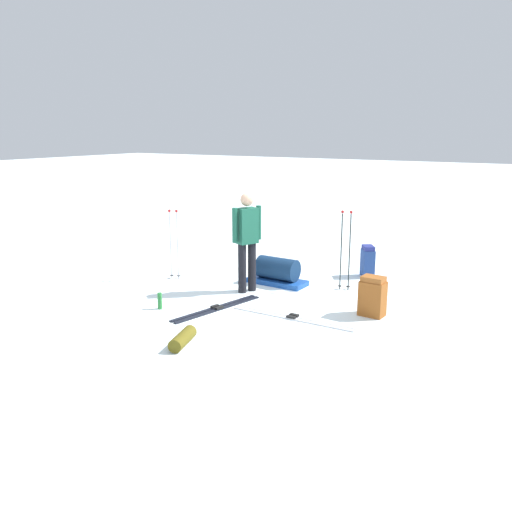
{
  "coord_description": "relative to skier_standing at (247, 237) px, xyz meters",
  "views": [
    {
      "loc": [
        -4.38,
        7.33,
        2.73
      ],
      "look_at": [
        0.0,
        0.0,
        0.7
      ],
      "focal_mm": 37.58,
      "sensor_mm": 36.0,
      "label": 1
    }
  ],
  "objects": [
    {
      "name": "ski_pair_far",
      "position": [
        -1.29,
        0.8,
        -0.94
      ],
      "size": [
        1.97,
        0.17,
        0.05
      ],
      "color": "silver",
      "rests_on": "ground_plane"
    },
    {
      "name": "ski_pair_near",
      "position": [
        -0.09,
        1.04,
        -0.94
      ],
      "size": [
        0.56,
        1.71,
        0.05
      ],
      "color": "black",
      "rests_on": "ground_plane"
    },
    {
      "name": "thermos_bottle",
      "position": [
        0.68,
        1.49,
        -0.82
      ],
      "size": [
        0.07,
        0.07,
        0.26
      ],
      "primitive_type": "cylinder",
      "color": "#247230",
      "rests_on": "ground_plane"
    },
    {
      "name": "sleeping_mat_rolled",
      "position": [
        -0.53,
        2.44,
        -0.86
      ],
      "size": [
        0.33,
        0.58,
        0.18
      ],
      "primitive_type": "cylinder",
      "rotation": [
        0.0,
        1.57,
        1.85
      ],
      "color": "brown",
      "rests_on": "ground_plane"
    },
    {
      "name": "gear_sled",
      "position": [
        -0.23,
        -0.67,
        -0.73
      ],
      "size": [
        1.08,
        0.5,
        0.49
      ],
      "color": "#174495",
      "rests_on": "ground_plane"
    },
    {
      "name": "ski_poles_planted_near",
      "position": [
        -1.39,
        -0.95,
        -0.19
      ],
      "size": [
        0.21,
        0.11,
        1.39
      ],
      "color": "black",
      "rests_on": "ground_plane"
    },
    {
      "name": "backpack_bright",
      "position": [
        -2.25,
        0.09,
        -0.66
      ],
      "size": [
        0.38,
        0.28,
        0.61
      ],
      "color": "brown",
      "rests_on": "ground_plane"
    },
    {
      "name": "ground_plane",
      "position": [
        -0.29,
        0.19,
        -0.95
      ],
      "size": [
        80.0,
        80.0,
        0.0
      ],
      "primitive_type": "plane",
      "color": "white"
    },
    {
      "name": "ski_poles_planted_far",
      "position": [
        1.58,
        0.01,
        -0.23
      ],
      "size": [
        0.2,
        0.11,
        1.3
      ],
      "color": "#AFAFBB",
      "rests_on": "ground_plane"
    },
    {
      "name": "skier_standing",
      "position": [
        0.0,
        0.0,
        0.0
      ],
      "size": [
        0.34,
        0.53,
        1.7
      ],
      "color": "black",
      "rests_on": "ground_plane"
    },
    {
      "name": "backpack_large_dark",
      "position": [
        -1.45,
        -1.99,
        -0.66
      ],
      "size": [
        0.35,
        0.39,
        0.6
      ],
      "color": "navy",
      "rests_on": "ground_plane"
    }
  ]
}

